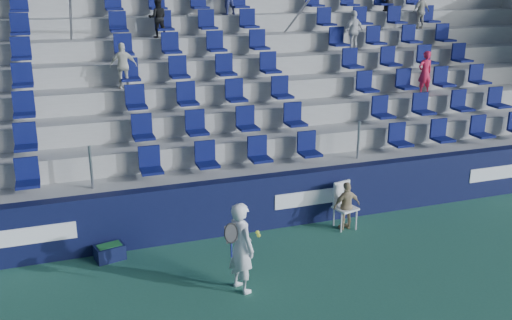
{
  "coord_description": "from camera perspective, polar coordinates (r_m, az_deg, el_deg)",
  "views": [
    {
      "loc": [
        -3.46,
        -7.62,
        5.26
      ],
      "look_at": [
        0.2,
        2.8,
        1.7
      ],
      "focal_mm": 40.0,
      "sensor_mm": 36.0,
      "label": 1
    }
  ],
  "objects": [
    {
      "name": "tennis_player",
      "position": [
        9.92,
        -1.5,
        -8.7
      ],
      "size": [
        0.69,
        0.69,
        1.64
      ],
      "color": "silver",
      "rests_on": "ground"
    },
    {
      "name": "line_judge_chair",
      "position": [
        12.62,
        8.73,
        -4.13
      ],
      "size": [
        0.54,
        0.55,
        1.01
      ],
      "color": "white",
      "rests_on": "ground"
    },
    {
      "name": "ball_bin",
      "position": [
        11.57,
        -14.41,
        -8.86
      ],
      "size": [
        0.61,
        0.47,
        0.31
      ],
      "color": "#0F1437",
      "rests_on": "ground"
    },
    {
      "name": "ground",
      "position": [
        9.88,
        4.42,
        -14.35
      ],
      "size": [
        70.0,
        70.0,
        0.0
      ],
      "primitive_type": "plane",
      "color": "#29604B",
      "rests_on": "ground"
    },
    {
      "name": "sponsor_wall",
      "position": [
        12.23,
        -1.42,
        -4.53
      ],
      "size": [
        24.0,
        0.32,
        1.2
      ],
      "color": "#0E1235",
      "rests_on": "ground"
    },
    {
      "name": "grandstand",
      "position": [
        16.53,
        -6.98,
        6.84
      ],
      "size": [
        24.0,
        8.17,
        6.63
      ],
      "color": "#A2A29D",
      "rests_on": "ground"
    },
    {
      "name": "line_judge",
      "position": [
        12.51,
        9.05,
        -4.55
      ],
      "size": [
        0.64,
        0.29,
        1.08
      ],
      "primitive_type": "imported",
      "rotation": [
        0.0,
        0.0,
        3.18
      ],
      "color": "tan",
      "rests_on": "ground"
    }
  ]
}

